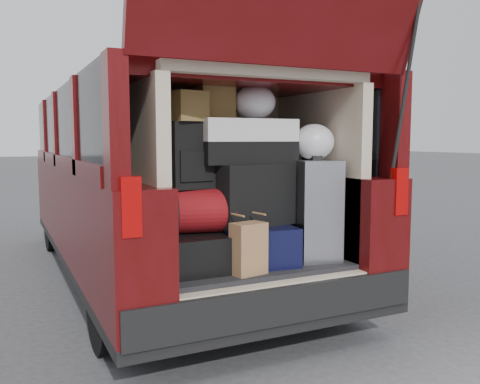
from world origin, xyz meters
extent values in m
plane|color=#3A3A3C|center=(0.00, 0.00, 0.00)|extent=(80.00, 80.00, 0.00)
cylinder|color=black|center=(-0.82, 0.40, 0.32)|extent=(0.24, 0.64, 0.64)
cylinder|color=black|center=(0.82, 0.40, 0.32)|extent=(0.24, 0.64, 0.64)
cylinder|color=black|center=(-0.82, 3.70, 0.32)|extent=(0.24, 0.64, 0.64)
cylinder|color=black|center=(0.82, 3.70, 0.32)|extent=(0.24, 0.64, 0.64)
cube|color=black|center=(0.00, 2.08, 0.26)|extent=(1.90, 4.85, 0.08)
cube|color=#440807|center=(-0.79, 2.08, 0.70)|extent=(0.33, 4.85, 0.80)
cube|color=#440807|center=(0.79, 2.08, 0.70)|extent=(0.33, 4.85, 0.80)
cube|color=#440807|center=(0.00, 2.08, 1.73)|extent=(1.82, 4.46, 0.10)
cube|color=black|center=(-0.88, 1.97, 1.44)|extent=(0.12, 4.25, 0.68)
cube|color=black|center=(0.88, 1.97, 1.44)|extent=(0.12, 4.25, 0.68)
cube|color=black|center=(0.00, -0.29, 0.40)|extent=(1.86, 0.16, 0.22)
cube|color=#990505|center=(-0.86, -0.33, 1.02)|extent=(0.10, 0.06, 0.30)
cube|color=#990505|center=(0.86, -0.33, 1.02)|extent=(0.10, 0.06, 0.30)
cube|color=black|center=(0.00, 0.28, 0.52)|extent=(1.24, 1.05, 0.06)
cube|color=beige|center=(-0.66, 0.28, 1.12)|extent=(0.08, 1.05, 1.15)
cube|color=beige|center=(0.66, 0.28, 1.12)|extent=(0.08, 1.05, 1.15)
cube|color=beige|center=(0.00, 0.83, 1.12)|extent=(1.34, 0.06, 1.15)
cube|color=beige|center=(0.00, 0.28, 1.73)|extent=(1.34, 1.05, 0.06)
cylinder|color=black|center=(0.84, -0.40, 1.65)|extent=(0.02, 0.90, 0.76)
cube|color=black|center=(0.00, 0.28, 0.28)|extent=(1.24, 1.05, 0.55)
cube|color=black|center=(-0.38, 0.15, 0.66)|extent=(0.41, 0.56, 0.22)
cube|color=black|center=(0.04, 0.13, 0.67)|extent=(0.52, 0.61, 0.25)
cube|color=silver|center=(0.46, 0.07, 0.88)|extent=(0.35, 0.48, 0.66)
cube|color=#A07248|center=(-0.12, -0.14, 0.70)|extent=(0.22, 0.16, 0.31)
cube|color=maroon|center=(-0.33, 0.12, 0.91)|extent=(0.46, 0.35, 0.27)
cube|color=black|center=(0.05, 0.15, 1.00)|extent=(0.59, 0.41, 0.40)
cube|color=black|center=(-0.35, 0.18, 1.25)|extent=(0.30, 0.20, 0.41)
cube|color=silver|center=(0.01, 0.18, 1.34)|extent=(0.64, 0.33, 0.29)
cube|color=olive|center=(-0.38, 0.15, 1.55)|extent=(0.23, 0.20, 0.18)
cube|color=olive|center=(-0.17, 0.27, 1.59)|extent=(0.24, 0.20, 0.23)
ellipsoid|color=white|center=(0.10, 0.20, 1.59)|extent=(0.32, 0.30, 0.22)
ellipsoid|color=white|center=(0.47, 0.05, 1.33)|extent=(0.29, 0.27, 0.24)
camera|label=1|loc=(-1.44, -2.79, 1.35)|focal=38.00mm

